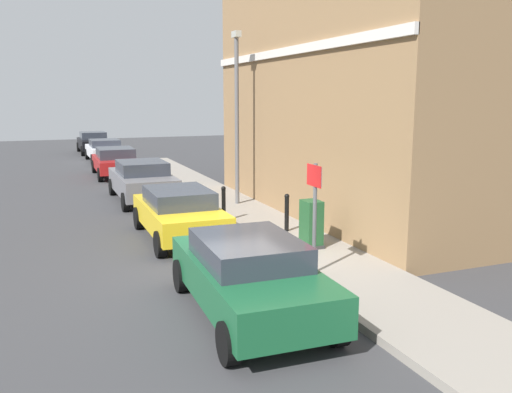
{
  "coord_description": "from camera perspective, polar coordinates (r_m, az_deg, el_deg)",
  "views": [
    {
      "loc": [
        -3.75,
        -10.91,
        3.77
      ],
      "look_at": [
        1.37,
        1.93,
        1.2
      ],
      "focal_mm": 37.79,
      "sensor_mm": 36.0,
      "label": 1
    }
  ],
  "objects": [
    {
      "name": "car_black",
      "position": [
        38.07,
        -16.82,
        5.52
      ],
      "size": [
        1.99,
        4.23,
        1.43
      ],
      "rotation": [
        0.0,
        0.0,
        1.59
      ],
      "color": "black",
      "rests_on": "ground"
    },
    {
      "name": "car_white",
      "position": [
        32.86,
        -15.71,
        4.77
      ],
      "size": [
        2.01,
        4.4,
        1.31
      ],
      "rotation": [
        0.0,
        0.0,
        1.59
      ],
      "color": "silver",
      "rests_on": "ground"
    },
    {
      "name": "car_red",
      "position": [
        26.68,
        -14.64,
        3.64
      ],
      "size": [
        2.0,
        4.22,
        1.37
      ],
      "rotation": [
        0.0,
        0.0,
        1.56
      ],
      "color": "maroon",
      "rests_on": "ground"
    },
    {
      "name": "car_yellow",
      "position": [
        14.54,
        -8.13,
        -1.66
      ],
      "size": [
        1.89,
        4.1,
        1.36
      ],
      "rotation": [
        0.0,
        0.0,
        1.57
      ],
      "color": "gold",
      "rests_on": "ground"
    },
    {
      "name": "bollard_near_cabinet",
      "position": [
        14.64,
        3.28,
        -1.57
      ],
      "size": [
        0.14,
        0.14,
        1.04
      ],
      "color": "black",
      "rests_on": "sidewalk"
    },
    {
      "name": "ground",
      "position": [
        12.13,
        -2.64,
        -7.58
      ],
      "size": [
        80.0,
        80.0,
        0.0
      ],
      "primitive_type": "plane",
      "color": "#38383A"
    },
    {
      "name": "corner_building",
      "position": [
        18.22,
        13.38,
        12.34
      ],
      "size": [
        6.98,
        12.09,
        8.87
      ],
      "color": "olive",
      "rests_on": "ground"
    },
    {
      "name": "car_green",
      "position": [
        9.42,
        -0.74,
        -8.23
      ],
      "size": [
        2.05,
        4.28,
        1.39
      ],
      "rotation": [
        0.0,
        0.0,
        1.54
      ],
      "color": "#195933",
      "rests_on": "ground"
    },
    {
      "name": "sidewalk",
      "position": [
        18.25,
        -2.78,
        -1.16
      ],
      "size": [
        2.33,
        30.0,
        0.15
      ],
      "primitive_type": "cube",
      "color": "gray",
      "rests_on": "ground"
    },
    {
      "name": "street_sign",
      "position": [
        11.01,
        6.21,
        -0.56
      ],
      "size": [
        0.08,
        0.6,
        2.3
      ],
      "color": "#59595B",
      "rests_on": "sidewalk"
    },
    {
      "name": "utility_cabinet",
      "position": [
        13.18,
        5.87,
        -3.07
      ],
      "size": [
        0.46,
        0.61,
        1.15
      ],
      "color": "#1E4C28",
      "rests_on": "sidewalk"
    },
    {
      "name": "bollard_far_kerb",
      "position": [
        15.87,
        -3.45,
        -0.62
      ],
      "size": [
        0.14,
        0.14,
        1.04
      ],
      "color": "black",
      "rests_on": "sidewalk"
    },
    {
      "name": "car_grey",
      "position": [
        20.05,
        -11.94,
        1.7
      ],
      "size": [
        1.99,
        4.4,
        1.47
      ],
      "rotation": [
        0.0,
        0.0,
        1.58
      ],
      "color": "slate",
      "rests_on": "ground"
    },
    {
      "name": "lamppost",
      "position": [
        18.2,
        -2.04,
        9.06
      ],
      "size": [
        0.2,
        0.44,
        5.72
      ],
      "color": "#59595B",
      "rests_on": "sidewalk"
    }
  ]
}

